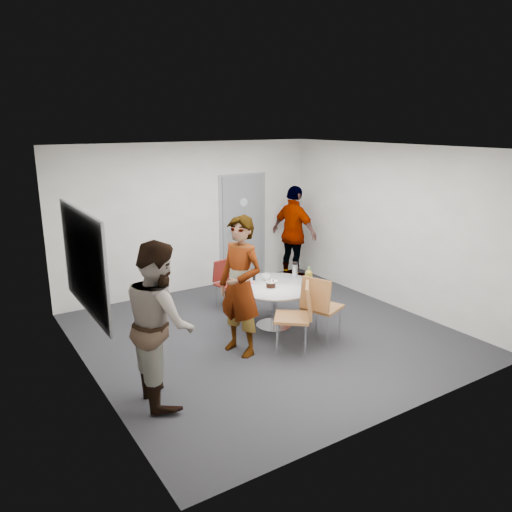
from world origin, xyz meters
TOP-DOWN VIEW (x-y plane):
  - floor at (0.00, 0.00)m, footprint 5.00×5.00m
  - ceiling at (0.00, 0.00)m, footprint 5.00×5.00m
  - wall_back at (0.00, 2.50)m, footprint 5.00×0.00m
  - wall_left at (-2.50, 0.00)m, footprint 0.00×5.00m
  - wall_right at (2.50, 0.00)m, footprint 0.00×5.00m
  - wall_front at (0.00, -2.50)m, footprint 5.00×0.00m
  - door at (1.10, 2.48)m, footprint 1.02×0.17m
  - whiteboard at (-2.46, 0.20)m, footprint 0.04×1.90m
  - table at (0.30, 0.19)m, footprint 1.27×1.27m
  - chair_near_left at (0.05, -0.71)m, footprint 0.67×0.67m
  - chair_near_right at (0.47, -0.62)m, footprint 0.64×0.61m
  - chair_far at (0.07, 1.32)m, footprint 0.45×0.48m
  - person_main at (-0.61, -0.28)m, footprint 0.63×0.79m
  - person_left at (-1.95, -0.81)m, footprint 0.79×0.97m
  - person_right at (1.95, 1.95)m, footprint 0.65×1.16m

SIDE VIEW (x-z plane):
  - floor at x=0.00m, z-range 0.00..0.00m
  - chair_far at x=0.07m, z-range 0.08..0.90m
  - table at x=0.30m, z-range 0.09..1.07m
  - chair_near_left at x=0.05m, z-range 0.11..1.08m
  - chair_near_right at x=0.47m, z-range 0.11..1.09m
  - person_left at x=-1.95m, z-range 0.00..1.84m
  - person_right at x=1.95m, z-range 0.00..1.86m
  - person_main at x=-0.61m, z-range 0.00..1.88m
  - door at x=1.10m, z-range -0.03..2.09m
  - wall_back at x=0.00m, z-range -1.15..3.85m
  - wall_left at x=-2.50m, z-range -1.15..3.85m
  - wall_right at x=2.50m, z-range -1.15..3.85m
  - wall_front at x=0.00m, z-range -1.15..3.85m
  - whiteboard at x=-2.46m, z-range 0.82..2.08m
  - ceiling at x=0.00m, z-range 2.70..2.70m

